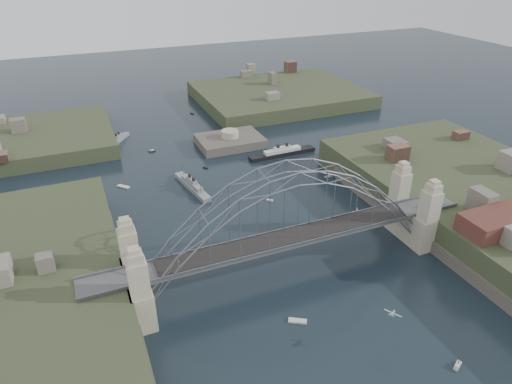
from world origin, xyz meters
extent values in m
plane|color=black|center=(0.00, 0.00, 0.00)|extent=(500.00, 500.00, 0.00)
cube|color=#4F4F51|center=(0.00, 0.00, 8.00)|extent=(84.00, 6.00, 0.70)
cube|color=slate|center=(0.00, -3.00, 8.55)|extent=(84.00, 0.25, 0.50)
cube|color=slate|center=(0.00, 3.00, 8.55)|extent=(84.00, 0.25, 0.50)
cube|color=black|center=(0.00, 0.00, 8.55)|extent=(55.20, 5.20, 0.35)
cube|color=tan|center=(-31.50, -5.00, 8.85)|extent=(3.40, 3.40, 17.70)
cube|color=tan|center=(-31.50, 5.00, 8.85)|extent=(3.40, 3.40, 17.70)
cube|color=tan|center=(31.50, -5.00, 8.85)|extent=(3.40, 3.40, 17.70)
cube|color=tan|center=(31.50, 5.00, 8.85)|extent=(3.40, 3.40, 17.70)
cube|color=tan|center=(-31.50, 0.00, 4.00)|extent=(4.08, 13.80, 8.00)
cube|color=tan|center=(31.50, 0.00, 4.00)|extent=(4.08, 13.80, 8.00)
cube|color=#4C453D|center=(-35.50, 0.00, 1.00)|extent=(6.00, 70.00, 4.00)
cube|color=#333B23|center=(58.00, 0.00, 2.00)|extent=(50.00, 90.00, 12.00)
cube|color=#4C453D|center=(35.50, 0.00, 1.00)|extent=(6.00, 70.00, 4.00)
cube|color=#333B23|center=(-55.00, 95.00, 0.50)|extent=(60.00, 45.00, 9.00)
cube|color=#333B23|center=(50.00, 110.00, 0.75)|extent=(70.00, 55.00, 9.50)
cube|color=#4C453D|center=(12.00, 70.00, -0.50)|extent=(22.00, 16.00, 7.00)
cylinder|color=tan|center=(12.00, 70.00, 4.20)|extent=(6.00, 6.00, 2.40)
cube|color=#592D26|center=(44.00, -14.00, 10.00)|extent=(20.00, 8.00, 4.00)
cube|color=gray|center=(-8.99, 43.82, 0.43)|extent=(5.76, 19.35, 1.71)
cube|color=gray|center=(-8.99, 43.82, 1.71)|extent=(3.67, 10.73, 1.28)
cube|color=gray|center=(-8.99, 43.82, 2.67)|extent=(2.20, 4.97, 0.85)
cylinder|color=black|center=(-8.76, 42.50, 3.41)|extent=(0.92, 0.92, 1.71)
cylinder|color=black|center=(-9.22, 45.15, 3.41)|extent=(0.92, 0.92, 1.71)
cylinder|color=slate|center=(-8.02, 38.15, 3.20)|extent=(0.17, 0.17, 4.27)
cylinder|color=slate|center=(-9.96, 49.50, 3.20)|extent=(0.17, 0.17, 4.27)
cube|color=gray|center=(-23.62, 88.25, 0.35)|extent=(9.49, 12.47, 1.39)
cube|color=gray|center=(-23.62, 88.25, 1.39)|extent=(5.53, 7.08, 1.04)
cube|color=gray|center=(-23.62, 88.25, 2.17)|extent=(2.84, 3.45, 0.69)
cylinder|color=black|center=(-24.17, 87.45, 2.77)|extent=(0.69, 0.69, 1.39)
cylinder|color=black|center=(-23.06, 89.04, 2.77)|extent=(0.69, 0.69, 1.39)
cylinder|color=slate|center=(-25.99, 84.83, 2.60)|extent=(0.14, 0.14, 3.47)
cylinder|color=slate|center=(-21.24, 91.66, 2.60)|extent=(0.14, 0.14, 3.47)
cube|color=black|center=(25.01, 55.02, 0.42)|extent=(23.39, 3.92, 1.69)
cube|color=silver|center=(25.01, 55.02, 1.69)|extent=(12.89, 2.79, 1.27)
cube|color=silver|center=(25.01, 55.02, 2.65)|extent=(5.88, 1.93, 0.85)
cylinder|color=black|center=(23.38, 54.97, 3.39)|extent=(1.14, 1.14, 1.69)
cylinder|color=black|center=(26.64, 55.07, 3.39)|extent=(1.14, 1.14, 1.69)
cylinder|color=slate|center=(18.02, 54.80, 3.18)|extent=(0.17, 0.17, 4.24)
cylinder|color=slate|center=(32.00, 55.24, 3.18)|extent=(0.17, 0.17, 4.24)
cube|color=silver|center=(7.11, -24.90, 6.74)|extent=(1.45, 1.01, 0.27)
cube|color=silver|center=(7.11, -24.90, 6.79)|extent=(1.76, 2.75, 0.06)
cube|color=silver|center=(6.45, -25.29, 6.89)|extent=(0.61, 0.89, 0.33)
cube|color=silver|center=(-16.56, 14.17, 0.15)|extent=(2.04, 2.22, 0.45)
cube|color=silver|center=(8.61, 28.80, 0.15)|extent=(1.76, 1.62, 0.45)
cube|color=silver|center=(-5.24, -14.44, 0.15)|extent=(3.49, 2.70, 0.45)
cube|color=silver|center=(30.86, 35.05, 0.15)|extent=(2.45, 1.15, 0.45)
cylinder|color=slate|center=(30.86, 35.05, 1.20)|extent=(0.08, 0.08, 2.20)
cone|color=silver|center=(30.86, 35.05, 1.20)|extent=(1.39, 1.19, 1.92)
cube|color=silver|center=(-27.15, 52.40, 0.15)|extent=(3.44, 3.53, 0.45)
cube|color=silver|center=(-1.51, 55.29, 0.15)|extent=(1.37, 1.68, 0.45)
cube|color=silver|center=(14.49, -33.78, 0.15)|extent=(2.47, 1.83, 0.45)
cube|color=silver|center=(14.49, -33.78, 0.55)|extent=(1.58, 1.27, 0.40)
cylinder|color=black|center=(14.49, -33.78, 1.00)|extent=(0.16, 0.16, 0.70)
cube|color=silver|center=(-14.40, 74.71, 0.15)|extent=(2.24, 0.75, 0.45)
cube|color=silver|center=(-14.40, 74.71, 0.55)|extent=(1.35, 0.63, 0.40)
cylinder|color=black|center=(-14.40, 74.71, 1.00)|extent=(0.16, 0.16, 0.70)
cube|color=silver|center=(26.57, 13.63, 0.15)|extent=(1.70, 2.70, 0.45)
cylinder|color=slate|center=(26.57, 13.63, 1.20)|extent=(0.08, 0.08, 2.20)
cone|color=silver|center=(26.57, 13.63, 1.20)|extent=(1.37, 1.51, 1.92)
cube|color=silver|center=(8.69, 107.40, 0.15)|extent=(1.35, 1.86, 0.45)
cube|color=silver|center=(-41.16, 26.96, 0.15)|extent=(2.51, 2.35, 0.45)
camera|label=1|loc=(-36.34, -68.66, 61.36)|focal=31.74mm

